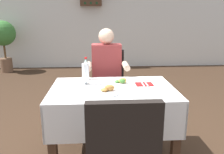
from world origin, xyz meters
The scene contains 12 objects.
ground_plane centered at (0.00, 0.00, 0.00)m, with size 11.00×11.00×0.00m, color #382619.
back_wall centered at (0.00, 4.35, 1.38)m, with size 11.00×0.12×2.75m, color silver.
main_dining_table centered at (-0.01, -0.06, 0.57)m, with size 1.17×0.80×0.74m.
chair_far_diner_seat centered at (-0.01, 0.73, 0.55)m, with size 0.44×0.50×0.97m.
chair_near_camera_side centered at (-0.01, -0.85, 0.55)m, with size 0.44×0.50×0.97m.
seated_diner_far centered at (-0.04, 0.62, 0.71)m, with size 0.50×0.46×1.26m.
plate_near_camera centered at (-0.08, -0.21, 0.76)m, with size 0.24×0.24×0.07m.
plate_far_diner centered at (0.06, 0.06, 0.76)m, with size 0.25×0.25×0.07m.
beer_glass_left centered at (-0.27, 0.08, 0.85)m, with size 0.07×0.07×0.21m.
cola_bottle_primary centered at (-0.28, 0.26, 0.85)m, with size 0.06×0.06×0.24m.
napkin_cutlery_set centered at (0.31, 0.03, 0.75)m, with size 0.17×0.19×0.01m.
potted_plant_corner centered at (-2.51, 3.83, 0.89)m, with size 0.62×0.62×1.30m.
Camera 1 is at (-0.15, -2.13, 1.40)m, focal length 36.76 mm.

